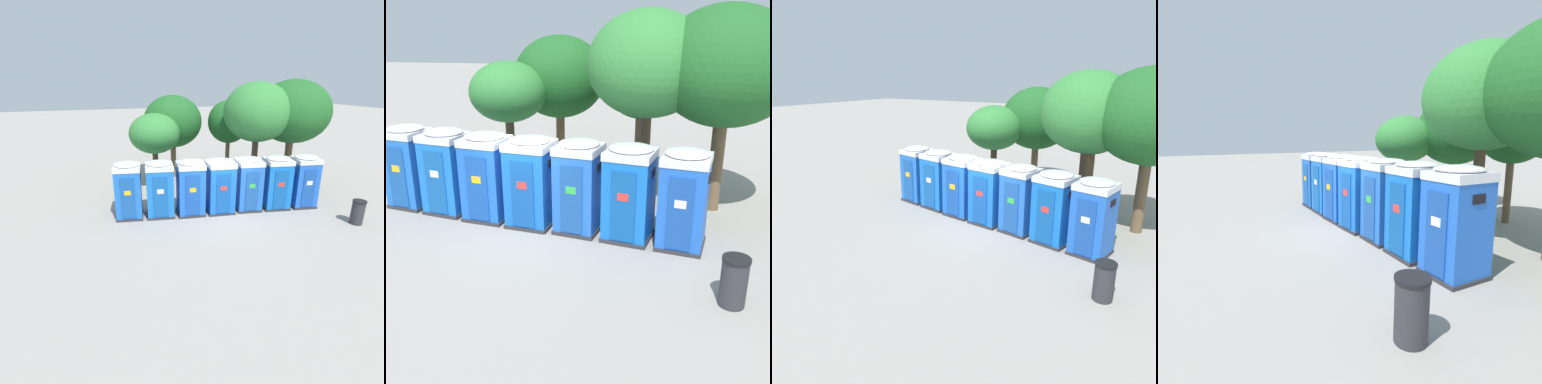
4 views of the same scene
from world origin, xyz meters
TOP-DOWN VIEW (x-y plane):
  - ground_plane at (0.00, 0.00)m, footprint 120.00×120.00m
  - portapotty_0 at (-4.03, 1.15)m, footprint 1.37×1.39m
  - portapotty_1 at (-2.66, 0.89)m, footprint 1.43×1.40m
  - portapotty_2 at (-1.30, 0.61)m, footprint 1.38×1.36m
  - portapotty_3 at (0.07, 0.39)m, footprint 1.39×1.36m
  - portapotty_4 at (1.45, 0.23)m, footprint 1.36×1.39m
  - portapotty_5 at (2.81, -0.02)m, footprint 1.43×1.41m
  - portapotty_6 at (4.18, -0.26)m, footprint 1.36×1.38m
  - street_tree_0 at (-0.46, 6.50)m, footprint 3.56×3.56m
  - street_tree_1 at (5.20, 2.48)m, footprint 3.99×3.99m
  - street_tree_2 at (2.73, 5.27)m, footprint 2.53×2.53m
  - street_tree_3 at (3.05, 2.55)m, footprint 3.56×3.56m
  - street_tree_4 at (-1.99, 4.77)m, footprint 2.79×2.79m
  - trash_can at (5.12, -2.77)m, footprint 0.56×0.56m

SIDE VIEW (x-z plane):
  - ground_plane at x=0.00m, z-range 0.00..0.00m
  - trash_can at x=5.12m, z-range 0.00..1.06m
  - portapotty_3 at x=0.07m, z-range 0.01..2.55m
  - portapotty_1 at x=-2.66m, z-range 0.01..2.55m
  - portapotty_2 at x=-1.30m, z-range 0.01..2.55m
  - portapotty_5 at x=2.81m, z-range 0.01..2.55m
  - portapotty_0 at x=-4.03m, z-range 0.01..2.55m
  - portapotty_6 at x=4.18m, z-range 0.01..2.55m
  - portapotty_4 at x=1.45m, z-range 0.01..2.55m
  - street_tree_4 at x=-1.99m, z-range 0.98..5.18m
  - street_tree_2 at x=2.73m, z-range 1.08..5.86m
  - street_tree_0 at x=-0.46m, z-range 0.95..6.00m
  - street_tree_1 at x=5.20m, z-range 1.26..7.20m
  - street_tree_3 at x=3.05m, z-range 1.35..7.17m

